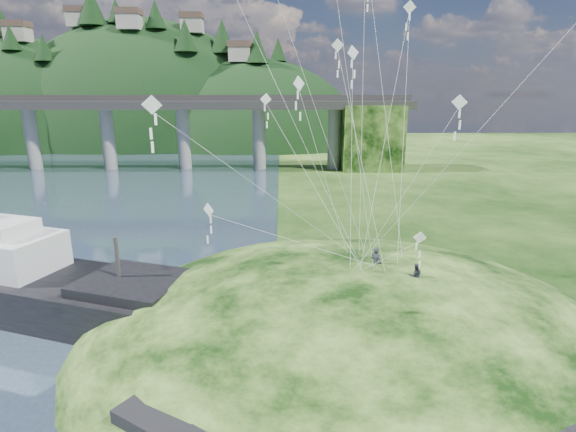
{
  "coord_description": "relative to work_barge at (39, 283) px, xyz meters",
  "views": [
    {
      "loc": [
        3.55,
        -23.55,
        14.99
      ],
      "look_at": [
        4.0,
        6.0,
        7.0
      ],
      "focal_mm": 28.0,
      "sensor_mm": 36.0,
      "label": 1
    }
  ],
  "objects": [
    {
      "name": "ground",
      "position": [
        13.7,
        -6.22,
        -2.1
      ],
      "size": [
        320.0,
        320.0,
        0.0
      ],
      "primitive_type": "plane",
      "color": "black",
      "rests_on": "ground"
    },
    {
      "name": "grass_hill",
      "position": [
        21.7,
        -4.22,
        -3.6
      ],
      "size": [
        36.0,
        32.0,
        13.0
      ],
      "color": "black",
      "rests_on": "ground"
    },
    {
      "name": "bridge",
      "position": [
        -12.75,
        63.85,
        7.6
      ],
      "size": [
        160.0,
        11.0,
        15.0
      ],
      "color": "#2D2B2B",
      "rests_on": "ground"
    },
    {
      "name": "far_ridge",
      "position": [
        -29.88,
        115.95,
        -9.54
      ],
      "size": [
        153.0,
        70.0,
        94.5
      ],
      "color": "black",
      "rests_on": "ground"
    },
    {
      "name": "work_barge",
      "position": [
        0.0,
        0.0,
        0.0
      ],
      "size": [
        24.78,
        13.93,
        8.38
      ],
      "color": "black",
      "rests_on": "ground"
    },
    {
      "name": "wooden_dock",
      "position": [
        6.48,
        -0.64,
        -1.64
      ],
      "size": [
        14.68,
        4.79,
        1.04
      ],
      "color": "#3D2819",
      "rests_on": "ground"
    },
    {
      "name": "kite_flyers",
      "position": [
        24.02,
        -4.78,
        3.7
      ],
      "size": [
        2.78,
        2.56,
        2.1
      ],
      "color": "#292E37",
      "rests_on": "ground"
    },
    {
      "name": "kite_swarm",
      "position": [
        20.07,
        -2.49,
        15.95
      ],
      "size": [
        19.46,
        17.57,
        20.03
      ],
      "color": "white",
      "rests_on": "ground"
    }
  ]
}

